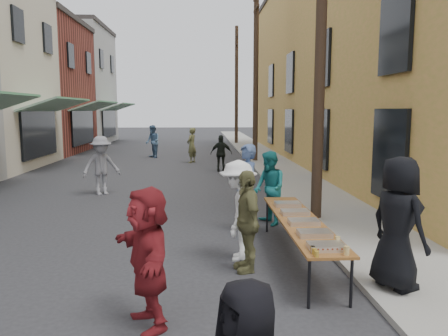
{
  "coord_description": "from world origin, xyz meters",
  "views": [
    {
      "loc": [
        1.54,
        -7.17,
        2.67
      ],
      "look_at": [
        2.08,
        3.08,
        1.3
      ],
      "focal_mm": 35.0,
      "sensor_mm": 36.0,
      "label": 1
    }
  ],
  "objects": [
    {
      "name": "serving_table",
      "position": [
        3.27,
        0.25,
        0.71
      ],
      "size": [
        0.7,
        4.0,
        0.75
      ],
      "color": "brown",
      "rests_on": "ground"
    },
    {
      "name": "utility_pole_near",
      "position": [
        4.3,
        3.0,
        4.5
      ],
      "size": [
        0.26,
        0.26,
        9.0
      ],
      "primitive_type": "cylinder",
      "color": "#2D2116",
      "rests_on": "ground"
    },
    {
      "name": "guest_queue_back",
      "position": [
        0.88,
        -1.98,
        0.88
      ],
      "size": [
        1.08,
        1.71,
        1.76
      ],
      "primitive_type": "imported",
      "rotation": [
        0.0,
        0.0,
        -1.2
      ],
      "color": "maroon",
      "rests_on": "ground"
    },
    {
      "name": "sidewalk",
      "position": [
        5.0,
        15.0,
        0.05
      ],
      "size": [
        2.2,
        60.0,
        0.1
      ],
      "primitive_type": "cube",
      "color": "gray",
      "rests_on": "ground"
    },
    {
      "name": "condiment_jar_b",
      "position": [
        3.05,
        -1.6,
        0.79
      ],
      "size": [
        0.07,
        0.07,
        0.08
      ],
      "primitive_type": "cylinder",
      "color": "#A57F26",
      "rests_on": "serving_table"
    },
    {
      "name": "catering_tray_sausage",
      "position": [
        3.27,
        -1.4,
        0.79
      ],
      "size": [
        0.5,
        0.33,
        0.08
      ],
      "primitive_type": "cube",
      "color": "maroon",
      "rests_on": "serving_table"
    },
    {
      "name": "guest_front_e",
      "position": [
        2.29,
        -0.17,
        0.85
      ],
      "size": [
        0.58,
        1.05,
        1.7
      ],
      "primitive_type": "imported",
      "rotation": [
        0.0,
        0.0,
        -1.39
      ],
      "color": "brown",
      "rests_on": "ground"
    },
    {
      "name": "utility_pole_far",
      "position": [
        4.3,
        27.0,
        4.5
      ],
      "size": [
        0.26,
        0.26,
        9.0
      ],
      "primitive_type": "cylinder",
      "color": "#2D2116",
      "rests_on": "ground"
    },
    {
      "name": "guest_front_b",
      "position": [
        2.53,
        2.23,
        0.97
      ],
      "size": [
        0.66,
        0.81,
        1.94
      ],
      "primitive_type": "imported",
      "rotation": [
        0.0,
        0.0,
        -1.26
      ],
      "color": "#4A608F",
      "rests_on": "ground"
    },
    {
      "name": "server",
      "position": [
        4.35,
        -1.23,
        1.06
      ],
      "size": [
        0.92,
        1.1,
        1.93
      ],
      "primitive_type": "imported",
      "rotation": [
        0.0,
        0.0,
        1.95
      ],
      "color": "black",
      "rests_on": "sidewalk"
    },
    {
      "name": "guest_front_d",
      "position": [
        2.19,
        0.4,
        0.9
      ],
      "size": [
        0.83,
        1.24,
        1.79
      ],
      "primitive_type": "imported",
      "rotation": [
        0.0,
        0.0,
        -1.72
      ],
      "color": "white",
      "rests_on": "ground"
    },
    {
      "name": "condiment_jar_a",
      "position": [
        3.05,
        -1.7,
        0.79
      ],
      "size": [
        0.07,
        0.07,
        0.08
      ],
      "primitive_type": "cylinder",
      "color": "#A57F26",
      "rests_on": "serving_table"
    },
    {
      "name": "passerby_right",
      "position": [
        1.06,
        14.9,
        0.89
      ],
      "size": [
        0.67,
        0.77,
        1.79
      ],
      "primitive_type": "imported",
      "rotation": [
        0.0,
        0.0,
        4.26
      ],
      "color": "brown",
      "rests_on": "ground"
    },
    {
      "name": "building_ochre",
      "position": [
        11.1,
        14.0,
        5.0
      ],
      "size": [
        10.0,
        28.0,
        10.0
      ],
      "primitive_type": "cube",
      "color": "#A8923C",
      "rests_on": "ground"
    },
    {
      "name": "ground",
      "position": [
        0.0,
        0.0,
        0.0
      ],
      "size": [
        120.0,
        120.0,
        0.0
      ],
      "primitive_type": "plane",
      "color": "#28282B",
      "rests_on": "ground"
    },
    {
      "name": "utility_pole_mid",
      "position": [
        4.3,
        15.0,
        4.5
      ],
      "size": [
        0.26,
        0.26,
        9.0
      ],
      "primitive_type": "cylinder",
      "color": "#2D2116",
      "rests_on": "ground"
    },
    {
      "name": "passerby_far",
      "position": [
        -1.17,
        17.35,
        0.92
      ],
      "size": [
        1.03,
        1.11,
        1.83
      ],
      "primitive_type": "imported",
      "rotation": [
        0.0,
        0.0,
        5.2
      ],
      "color": "#4C6E94",
      "rests_on": "ground"
    },
    {
      "name": "condiment_jar_c",
      "position": [
        3.05,
        -1.5,
        0.79
      ],
      "size": [
        0.07,
        0.07,
        0.08
      ],
      "primitive_type": "cylinder",
      "color": "#A57F26",
      "rests_on": "serving_table"
    },
    {
      "name": "catering_tray_buns",
      "position": [
        3.27,
        -0.05,
        0.79
      ],
      "size": [
        0.5,
        0.33,
        0.08
      ],
      "primitive_type": "cube",
      "color": "tan",
      "rests_on": "serving_table"
    },
    {
      "name": "catering_tray_foil_d",
      "position": [
        3.27,
        0.65,
        0.79
      ],
      "size": [
        0.5,
        0.33,
        0.08
      ],
      "primitive_type": "cube",
      "color": "#B2B2B7",
      "rests_on": "serving_table"
    },
    {
      "name": "catering_tray_buns_end",
      "position": [
        3.27,
        1.35,
        0.79
      ],
      "size": [
        0.5,
        0.33,
        0.08
      ],
      "primitive_type": "cube",
      "color": "tan",
      "rests_on": "serving_table"
    },
    {
      "name": "cup_stack",
      "position": [
        3.47,
        -1.65,
        0.81
      ],
      "size": [
        0.08,
        0.08,
        0.12
      ],
      "primitive_type": "cylinder",
      "color": "tan",
      "rests_on": "serving_table"
    },
    {
      "name": "passerby_mid",
      "position": [
        2.41,
        11.63,
        0.8
      ],
      "size": [
        0.96,
        0.45,
        1.59
      ],
      "primitive_type": "imported",
      "rotation": [
        0.0,
        0.0,
        3.07
      ],
      "color": "black",
      "rests_on": "ground"
    },
    {
      "name": "guest_front_c",
      "position": [
        3.12,
        2.75,
        0.86
      ],
      "size": [
        0.88,
        1.0,
        1.73
      ],
      "primitive_type": "imported",
      "rotation": [
        0.0,
        0.0,
        -1.27
      ],
      "color": "teal",
      "rests_on": "ground"
    },
    {
      "name": "passerby_left",
      "position": [
        -1.61,
        6.63,
        0.93
      ],
      "size": [
        1.38,
        1.19,
        1.85
      ],
      "primitive_type": "imported",
      "rotation": [
        0.0,
        0.0,
        0.52
      ],
      "color": "gray",
      "rests_on": "ground"
    },
    {
      "name": "catering_tray_foil_b",
      "position": [
        3.27,
        -0.75,
        0.79
      ],
      "size": [
        0.5,
        0.33,
        0.08
      ],
      "primitive_type": "cube",
      "color": "#B2B2B7",
      "rests_on": "serving_table"
    }
  ]
}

